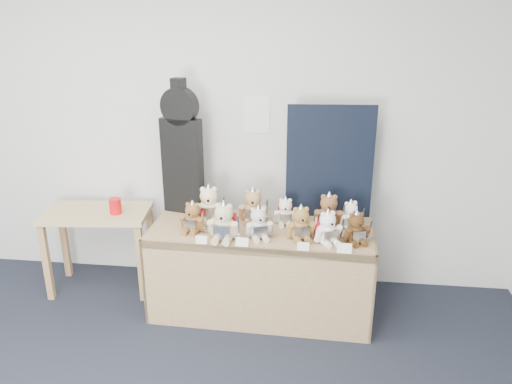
# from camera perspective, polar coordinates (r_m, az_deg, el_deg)

# --- Properties ---
(room_shell) EXTENTS (6.00, 6.00, 6.00)m
(room_shell) POSITION_cam_1_polar(r_m,az_deg,el_deg) (4.01, 0.06, 8.84)
(room_shell) COLOR silver
(room_shell) RESTS_ON floor
(display_table) EXTENTS (1.68, 0.74, 0.69)m
(display_table) POSITION_cam_1_polar(r_m,az_deg,el_deg) (3.74, 0.49, -6.65)
(display_table) COLOR olive
(display_table) RESTS_ON floor
(side_table) EXTENTS (0.88, 0.55, 0.70)m
(side_table) POSITION_cam_1_polar(r_m,az_deg,el_deg) (4.28, -17.62, -3.62)
(side_table) COLOR tan
(side_table) RESTS_ON floor
(guitar_case) EXTENTS (0.34, 0.16, 1.06)m
(guitar_case) POSITION_cam_1_polar(r_m,az_deg,el_deg) (3.92, -8.49, 4.88)
(guitar_case) COLOR black
(guitar_case) RESTS_ON display_table
(navy_board) EXTENTS (0.66, 0.06, 0.88)m
(navy_board) POSITION_cam_1_polar(r_m,az_deg,el_deg) (3.84, 8.42, 3.36)
(navy_board) COLOR black
(navy_board) RESTS_ON display_table
(red_cup) EXTENTS (0.10, 0.10, 0.13)m
(red_cup) POSITION_cam_1_polar(r_m,az_deg,el_deg) (4.11, -15.78, -1.56)
(red_cup) COLOR red
(red_cup) RESTS_ON side_table
(teddy_front_far_left) EXTENTS (0.21, 0.19, 0.26)m
(teddy_front_far_left) POSITION_cam_1_polar(r_m,az_deg,el_deg) (3.67, -7.24, -3.02)
(teddy_front_far_left) COLOR brown
(teddy_front_far_left) RESTS_ON display_table
(teddy_front_left) EXTENTS (0.25, 0.22, 0.31)m
(teddy_front_left) POSITION_cam_1_polar(r_m,az_deg,el_deg) (3.52, -3.69, -3.57)
(teddy_front_left) COLOR #CCBB90
(teddy_front_left) RESTS_ON display_table
(teddy_front_centre) EXTENTS (0.22, 0.20, 0.27)m
(teddy_front_centre) POSITION_cam_1_polar(r_m,az_deg,el_deg) (3.54, 0.31, -3.69)
(teddy_front_centre) COLOR beige
(teddy_front_centre) RESTS_ON display_table
(teddy_front_right) EXTENTS (0.23, 0.20, 0.28)m
(teddy_front_right) POSITION_cam_1_polar(r_m,az_deg,el_deg) (3.54, 5.14, -3.72)
(teddy_front_right) COLOR olive
(teddy_front_right) RESTS_ON display_table
(teddy_front_far_right) EXTENTS (0.22, 0.21, 0.27)m
(teddy_front_far_right) POSITION_cam_1_polar(r_m,az_deg,el_deg) (3.50, 8.19, -4.15)
(teddy_front_far_right) COLOR white
(teddy_front_far_right) RESTS_ON display_table
(teddy_front_end) EXTENTS (0.21, 0.20, 0.25)m
(teddy_front_end) POSITION_cam_1_polar(r_m,az_deg,el_deg) (3.54, 11.38, -4.18)
(teddy_front_end) COLOR #4D311A
(teddy_front_end) RESTS_ON display_table
(teddy_back_left) EXTENTS (0.26, 0.23, 0.32)m
(teddy_back_left) POSITION_cam_1_polar(r_m,az_deg,el_deg) (3.83, -5.39, -1.55)
(teddy_back_left) COLOR beige
(teddy_back_left) RESTS_ON display_table
(teddy_back_centre_left) EXTENTS (0.25, 0.20, 0.30)m
(teddy_back_centre_left) POSITION_cam_1_polar(r_m,az_deg,el_deg) (3.80, -0.35, -1.75)
(teddy_back_centre_left) COLOR tan
(teddy_back_centre_left) RESTS_ON display_table
(teddy_back_centre_right) EXTENTS (0.19, 0.17, 0.24)m
(teddy_back_centre_right) POSITION_cam_1_polar(r_m,az_deg,el_deg) (3.77, 3.37, -2.36)
(teddy_back_centre_right) COLOR white
(teddy_back_centre_right) RESTS_ON display_table
(teddy_back_right) EXTENTS (0.24, 0.19, 0.30)m
(teddy_back_right) POSITION_cam_1_polar(r_m,az_deg,el_deg) (3.74, 8.28, -2.33)
(teddy_back_right) COLOR brown
(teddy_back_right) RESTS_ON display_table
(teddy_back_end) EXTENTS (0.20, 0.19, 0.24)m
(teddy_back_end) POSITION_cam_1_polar(r_m,az_deg,el_deg) (3.77, 10.75, -2.69)
(teddy_back_end) COLOR white
(teddy_back_end) RESTS_ON display_table
(entry_card_a) EXTENTS (0.08, 0.02, 0.06)m
(entry_card_a) POSITION_cam_1_polar(r_m,az_deg,el_deg) (3.50, -6.27, -5.44)
(entry_card_a) COLOR white
(entry_card_a) RESTS_ON display_table
(entry_card_b) EXTENTS (0.09, 0.02, 0.06)m
(entry_card_b) POSITION_cam_1_polar(r_m,az_deg,el_deg) (3.44, -1.61, -5.74)
(entry_card_b) COLOR white
(entry_card_b) RESTS_ON display_table
(entry_card_c) EXTENTS (0.08, 0.02, 0.06)m
(entry_card_c) POSITION_cam_1_polar(r_m,az_deg,el_deg) (3.40, 5.41, -6.22)
(entry_card_c) COLOR white
(entry_card_c) RESTS_ON display_table
(entry_card_d) EXTENTS (0.10, 0.02, 0.07)m
(entry_card_d) POSITION_cam_1_polar(r_m,az_deg,el_deg) (3.40, 10.07, -6.36)
(entry_card_d) COLOR white
(entry_card_d) RESTS_ON display_table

